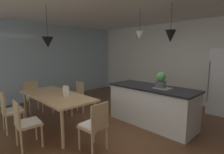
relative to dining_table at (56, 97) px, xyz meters
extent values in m
cube|color=brown|center=(1.44, 0.84, -0.71)|extent=(10.00, 8.40, 0.04)
cube|color=white|center=(1.44, 4.10, 0.66)|extent=(10.00, 0.12, 2.70)
cube|color=#9EB7C6|center=(-2.62, 0.84, 0.66)|extent=(0.06, 8.40, 2.70)
cube|color=tan|center=(0.00, 0.00, 0.05)|extent=(2.04, 0.89, 0.04)
cylinder|color=tan|center=(-0.94, 0.36, -0.32)|extent=(0.06, 0.06, 0.73)
cylinder|color=tan|center=(0.94, 0.36, -0.32)|extent=(0.06, 0.06, 0.73)
cylinder|color=tan|center=(-0.94, -0.36, -0.32)|extent=(0.06, 0.06, 0.73)
cylinder|color=tan|center=(0.94, -0.36, -0.32)|extent=(0.06, 0.06, 0.73)
cube|color=tan|center=(0.46, -0.76, -0.26)|extent=(0.43, 0.43, 0.04)
cube|color=white|center=(0.46, -0.76, -0.22)|extent=(0.39, 0.39, 0.03)
cube|color=tan|center=(0.45, -0.94, -0.03)|extent=(0.38, 0.06, 0.42)
cylinder|color=tan|center=(0.30, -0.58, -0.48)|extent=(0.04, 0.04, 0.41)
cylinder|color=tan|center=(0.64, -0.61, -0.48)|extent=(0.04, 0.04, 0.41)
cylinder|color=tan|center=(0.28, -0.92, -0.48)|extent=(0.04, 0.04, 0.41)
cylinder|color=tan|center=(0.62, -0.95, -0.48)|extent=(0.04, 0.04, 0.41)
cube|color=tan|center=(-1.34, 0.00, -0.26)|extent=(0.41, 0.41, 0.04)
cube|color=white|center=(-1.34, 0.00, -0.22)|extent=(0.37, 0.37, 0.03)
cube|color=tan|center=(-1.52, 0.00, -0.03)|extent=(0.04, 0.38, 0.42)
cylinder|color=tan|center=(-1.17, 0.17, -0.48)|extent=(0.04, 0.04, 0.41)
cylinder|color=tan|center=(-1.17, -0.17, -0.48)|extent=(0.04, 0.04, 0.41)
cylinder|color=tan|center=(-1.51, 0.17, -0.48)|extent=(0.04, 0.04, 0.41)
cylinder|color=tan|center=(-1.51, -0.17, -0.48)|extent=(0.04, 0.04, 0.41)
cube|color=tan|center=(1.34, 0.00, -0.26)|extent=(0.43, 0.43, 0.04)
cube|color=white|center=(1.34, 0.00, -0.22)|extent=(0.38, 0.38, 0.03)
cube|color=tan|center=(1.52, 0.01, -0.03)|extent=(0.05, 0.38, 0.42)
cylinder|color=tan|center=(1.18, -0.18, -0.48)|extent=(0.04, 0.04, 0.41)
cylinder|color=tan|center=(1.16, 0.16, -0.48)|extent=(0.04, 0.04, 0.41)
cylinder|color=tan|center=(1.52, -0.16, -0.48)|extent=(0.04, 0.04, 0.41)
cylinder|color=tan|center=(1.50, 0.18, -0.48)|extent=(0.04, 0.04, 0.41)
cube|color=tan|center=(-0.46, -0.76, -0.26)|extent=(0.43, 0.43, 0.04)
cube|color=white|center=(-0.46, -0.76, -0.22)|extent=(0.39, 0.39, 0.03)
cube|color=tan|center=(-0.47, -0.94, -0.03)|extent=(0.38, 0.06, 0.42)
cylinder|color=tan|center=(-0.62, -0.58, -0.48)|extent=(0.04, 0.04, 0.41)
cylinder|color=tan|center=(-0.28, -0.61, -0.48)|extent=(0.04, 0.04, 0.41)
cylinder|color=tan|center=(-0.64, -0.92, -0.48)|extent=(0.04, 0.04, 0.41)
cylinder|color=tan|center=(-0.30, -0.95, -0.48)|extent=(0.04, 0.04, 0.41)
cube|color=tan|center=(-0.46, 0.76, -0.26)|extent=(0.43, 0.43, 0.04)
cube|color=white|center=(-0.46, 0.76, -0.22)|extent=(0.39, 0.39, 0.03)
cube|color=tan|center=(-0.44, 0.94, -0.03)|extent=(0.38, 0.06, 0.42)
cylinder|color=tan|center=(-0.30, 0.58, -0.48)|extent=(0.04, 0.04, 0.41)
cylinder|color=tan|center=(-0.64, 0.61, -0.48)|extent=(0.04, 0.04, 0.41)
cylinder|color=tan|center=(-0.28, 0.92, -0.48)|extent=(0.04, 0.04, 0.41)
cylinder|color=tan|center=(-0.61, 0.95, -0.48)|extent=(0.04, 0.04, 0.41)
cube|color=silver|center=(1.42, 1.70, -0.25)|extent=(2.00, 0.77, 0.88)
cube|color=black|center=(1.42, 1.70, 0.19)|extent=(2.06, 0.83, 0.04)
cube|color=gray|center=(1.68, 1.70, 0.22)|extent=(0.36, 0.30, 0.01)
cube|color=silver|center=(2.40, 3.70, 0.22)|extent=(0.66, 0.64, 1.82)
cylinder|color=#4C4C4C|center=(2.11, 3.36, 0.22)|extent=(0.02, 0.02, 1.09)
cylinder|color=black|center=(-0.16, -0.05, 1.68)|extent=(0.01, 0.01, 0.67)
cone|color=black|center=(-0.16, -0.05, 1.23)|extent=(0.25, 0.25, 0.23)
cylinder|color=black|center=(1.02, 1.70, 1.76)|extent=(0.01, 0.01, 0.50)
cone|color=#B7B7B7|center=(1.02, 1.70, 1.41)|extent=(0.20, 0.20, 0.19)
cylinder|color=black|center=(1.82, 1.70, 1.74)|extent=(0.01, 0.01, 0.54)
cone|color=black|center=(1.82, 1.70, 1.34)|extent=(0.22, 0.22, 0.25)
cylinder|color=#4C4C51|center=(1.63, 1.70, 0.29)|extent=(0.24, 0.24, 0.16)
sphere|color=#478C42|center=(1.63, 1.70, 0.46)|extent=(0.21, 0.21, 0.21)
cylinder|color=silver|center=(0.25, 0.12, 0.17)|extent=(0.14, 0.14, 0.21)
camera|label=1|loc=(3.66, -1.79, 1.03)|focal=28.29mm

